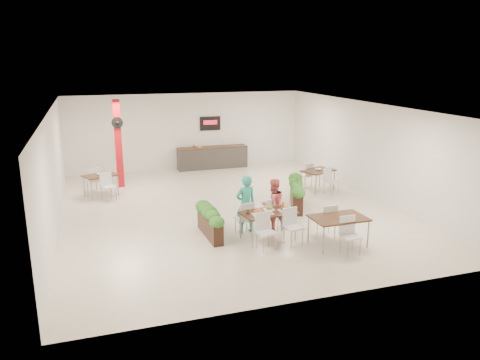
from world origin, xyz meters
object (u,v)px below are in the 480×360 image
object	(u,v)px
main_table	(268,216)
diner_man	(246,204)
planter_left	(210,219)
planter_right	(296,192)
side_table_a	(100,179)
red_column	(118,143)
side_table_c	(338,221)
diner_woman	(273,204)
side_table_b	(318,173)
service_counter	(212,157)

from	to	relation	value
main_table	diner_man	world-z (taller)	diner_man
planter_left	planter_right	distance (m)	3.62
planter_right	diner_man	bearing A→B (deg)	-144.51
diner_man	side_table_a	distance (m)	6.04
red_column	diner_man	bearing A→B (deg)	-63.76
planter_left	planter_right	size ratio (longest dim) A/B	0.92
diner_man	side_table_a	world-z (taller)	diner_man
planter_right	side_table_c	size ratio (longest dim) A/B	1.14
planter_left	side_table_a	distance (m)	5.49
diner_man	planter_right	xyz separation A→B (m)	(2.25, 1.60, -0.30)
diner_woman	side_table_b	bearing A→B (deg)	-142.33
service_counter	planter_right	distance (m)	6.25
red_column	diner_woman	distance (m)	7.01
diner_man	diner_woman	xyz separation A→B (m)	(0.80, 0.00, -0.08)
planter_left	red_column	bearing A→B (deg)	107.91
red_column	side_table_c	world-z (taller)	red_column
service_counter	side_table_a	xyz separation A→B (m)	(-4.73, -2.91, 0.13)
diner_woman	side_table_c	distance (m)	1.96
service_counter	side_table_c	bearing A→B (deg)	-84.90
red_column	planter_right	world-z (taller)	red_column
diner_woman	diner_man	bearing A→B (deg)	-8.71
planter_right	main_table	bearing A→B (deg)	-129.41
diner_woman	side_table_a	size ratio (longest dim) A/B	0.87
diner_man	diner_woman	distance (m)	0.80
main_table	side_table_a	distance (m)	6.80
main_table	diner_man	xyz separation A→B (m)	(-0.39, 0.66, 0.17)
red_column	diner_man	world-z (taller)	red_column
diner_man	side_table_c	bearing A→B (deg)	131.84
diner_man	planter_left	distance (m)	1.05
service_counter	main_table	bearing A→B (deg)	-94.83
service_counter	side_table_c	xyz separation A→B (m)	(0.83, -9.33, 0.15)
diner_woman	planter_left	xyz separation A→B (m)	(-1.80, 0.01, -0.24)
diner_woman	side_table_c	xyz separation A→B (m)	(1.13, -1.59, -0.08)
service_counter	planter_left	xyz separation A→B (m)	(-2.10, -7.73, -0.01)
planter_left	planter_right	bearing A→B (deg)	26.08
service_counter	main_table	world-z (taller)	service_counter
service_counter	diner_woman	world-z (taller)	service_counter
main_table	diner_woman	size ratio (longest dim) A/B	1.24
service_counter	diner_man	world-z (taller)	service_counter
main_table	planter_right	bearing A→B (deg)	50.59
diner_man	planter_right	size ratio (longest dim) A/B	0.87
diner_woman	planter_left	distance (m)	1.82
red_column	main_table	xyz separation A→B (m)	(3.29, -6.53, -1.01)
service_counter	diner_woman	xyz separation A→B (m)	(-0.30, -7.74, 0.23)
diner_woman	side_table_a	xyz separation A→B (m)	(-4.43, 4.83, -0.10)
diner_man	red_column	bearing A→B (deg)	-72.47
main_table	red_column	bearing A→B (deg)	116.72
planter_right	side_table_b	world-z (taller)	planter_right
service_counter	main_table	xyz separation A→B (m)	(-0.71, -8.40, 0.14)
service_counter	planter_left	distance (m)	8.01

